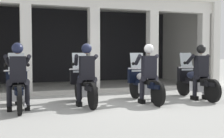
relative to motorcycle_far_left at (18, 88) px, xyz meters
name	(u,v)px	position (x,y,z in m)	size (l,w,h in m)	color
ground_plane	(86,90)	(2.50, 3.03, -0.50)	(80.00, 80.00, 0.00)	#999993
station_building	(79,32)	(2.69, 4.81, 1.70)	(10.30, 4.38, 3.51)	black
kerb_strip	(98,91)	(2.69, 2.11, -0.44)	(9.80, 0.24, 0.12)	#B7B5AD
motorcycle_far_left	(18,88)	(0.00, 0.00, 0.00)	(0.62, 2.04, 1.35)	black
police_officer_far_left	(18,71)	(0.00, -0.28, 0.44)	(0.63, 0.61, 1.58)	black
motorcycle_center_left	(84,85)	(1.67, 0.08, 0.00)	(0.62, 2.04, 1.35)	black
police_officer_center_left	(87,69)	(1.67, -0.20, 0.44)	(0.63, 0.61, 1.58)	black
motorcycle_center_right	(144,83)	(3.34, -0.07, 0.00)	(0.62, 2.04, 1.35)	black
police_officer_center_right	(148,68)	(3.33, -0.36, 0.44)	(0.63, 0.61, 1.58)	black
motorcycle_far_right	(195,81)	(5.00, -0.07, 0.00)	(0.62, 2.04, 1.35)	black
police_officer_far_right	(201,67)	(5.00, -0.35, 0.44)	(0.63, 0.61, 1.58)	black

